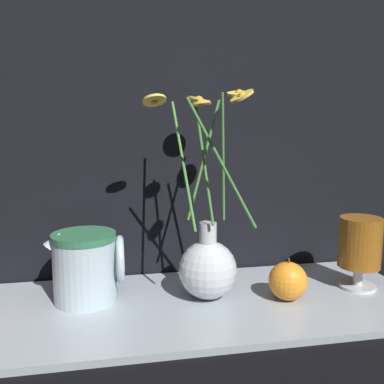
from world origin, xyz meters
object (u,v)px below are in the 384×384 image
at_px(vase_with_flowers, 208,261).
at_px(tea_glass, 360,245).
at_px(ceramic_pitcher, 86,264).
at_px(orange_fruit, 288,281).

relative_size(vase_with_flowers, tea_glass, 2.68).
distance_m(vase_with_flowers, ceramic_pitcher, 0.22).
xyz_separation_m(tea_glass, orange_fruit, (-0.16, -0.03, -0.05)).
bearing_deg(vase_with_flowers, tea_glass, -1.19).
distance_m(ceramic_pitcher, tea_glass, 0.53).
bearing_deg(vase_with_flowers, orange_fruit, -13.58).
bearing_deg(ceramic_pitcher, vase_with_flowers, -8.17).
distance_m(tea_glass, orange_fruit, 0.17).
xyz_separation_m(vase_with_flowers, tea_glass, (0.30, -0.01, 0.02)).
xyz_separation_m(ceramic_pitcher, orange_fruit, (0.36, -0.07, -0.03)).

